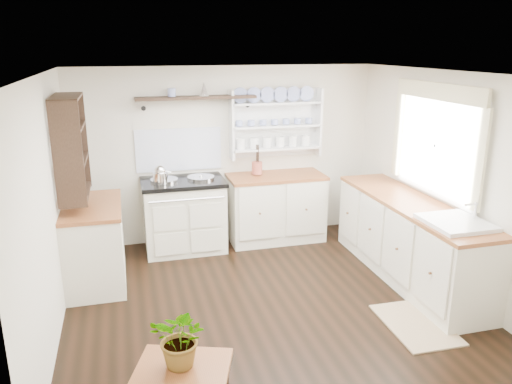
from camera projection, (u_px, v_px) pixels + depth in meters
floor at (266, 299)px, 5.20m from camera, size 4.00×3.80×0.01m
wall_back at (227, 154)px, 6.63m from camera, size 4.00×0.02×2.30m
wall_right at (444, 180)px, 5.37m from camera, size 0.02×3.80×2.30m
wall_left at (48, 211)px, 4.37m from camera, size 0.02×3.80×2.30m
ceiling at (267, 73)px, 4.55m from camera, size 4.00×3.80×0.01m
window at (436, 140)px, 5.38m from camera, size 0.08×1.55×1.22m
aga_cooker at (184, 214)px, 6.36m from camera, size 1.04×0.72×0.96m
back_cabinets at (276, 207)px, 6.70m from camera, size 1.27×0.63×0.90m
right_cabinets at (409, 239)px, 5.58m from camera, size 0.62×2.43×0.90m
belfast_sink at (455, 234)px, 4.79m from camera, size 0.55×0.60×0.45m
left_cabinets at (95, 243)px, 5.48m from camera, size 0.62×1.13×0.90m
plate_rack at (274, 122)px, 6.65m from camera, size 1.20×0.22×0.90m
high_shelf at (196, 98)px, 6.20m from camera, size 1.50×0.29×0.16m
left_shelving at (71, 146)px, 5.14m from camera, size 0.28×0.80×1.05m
kettle at (160, 175)px, 6.02m from camera, size 0.18×0.18×0.22m
utensil_crock at (257, 168)px, 6.56m from camera, size 0.14×0.14×0.16m
center_table at (183, 371)px, 3.56m from camera, size 0.78×0.66×0.36m
potted_plant at (182, 338)px, 3.48m from camera, size 0.53×0.52×0.45m
floor_rug at (416, 324)px, 4.72m from camera, size 0.57×0.86×0.02m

